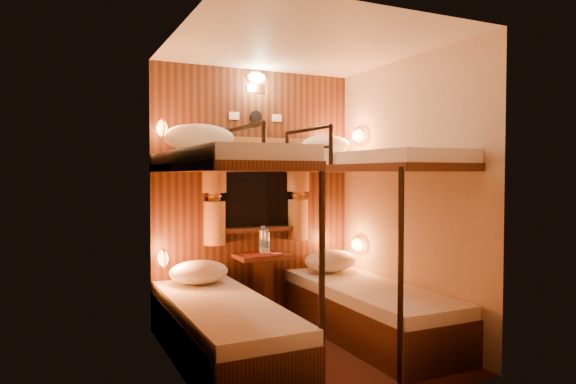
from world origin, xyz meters
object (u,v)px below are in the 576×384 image
bunk_left (223,287)px  bunk_right (368,273)px  table (263,279)px  bottle_right (266,243)px  bottle_left (263,241)px

bunk_left → bunk_right: 1.30m
table → bottle_right: bottle_right is taller
bottle_right → bottle_left: bearing=146.3°
bunk_left → bottle_left: bunk_left is taller
bottle_left → bottle_right: (0.03, -0.02, -0.01)m
bunk_right → bottle_left: bearing=126.6°
table → bunk_left: bearing=-129.7°
bottle_left → bottle_right: size_ratio=1.12×
bunk_left → bunk_right: same height
table → bottle_left: bottle_left is taller
table → bottle_right: (0.05, 0.04, 0.33)m
bunk_left → bottle_right: bearing=49.4°
bunk_right → table: size_ratio=2.90×
bottle_left → bottle_right: bottle_left is taller
bunk_left → bunk_right: bearing=0.0°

